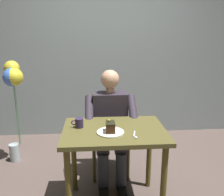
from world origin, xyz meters
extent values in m
cube|color=#9BABAD|center=(0.00, -1.76, 1.50)|extent=(6.40, 0.12, 3.00)
cube|color=brown|center=(0.00, 0.00, 0.74)|extent=(0.88, 0.63, 0.04)
cylinder|color=brown|center=(-0.38, 0.26, 0.37)|extent=(0.05, 0.05, 0.74)
cylinder|color=brown|center=(0.38, 0.26, 0.37)|extent=(0.05, 0.05, 0.74)
cylinder|color=brown|center=(-0.38, -0.26, 0.37)|extent=(0.05, 0.05, 0.74)
cylinder|color=brown|center=(0.38, -0.26, 0.37)|extent=(0.05, 0.05, 0.74)
cube|color=brown|center=(0.00, -0.55, 0.42)|extent=(0.42, 0.42, 0.04)
cube|color=brown|center=(0.00, -0.74, 0.67)|extent=(0.38, 0.04, 0.45)
cylinder|color=brown|center=(-0.18, -0.37, 0.21)|extent=(0.04, 0.04, 0.42)
cylinder|color=brown|center=(0.18, -0.37, 0.21)|extent=(0.04, 0.04, 0.42)
cylinder|color=brown|center=(-0.18, -0.73, 0.21)|extent=(0.04, 0.04, 0.42)
cylinder|color=brown|center=(0.18, -0.73, 0.21)|extent=(0.04, 0.04, 0.42)
cube|color=#302933|center=(0.00, -0.53, 0.69)|extent=(0.36, 0.22, 0.51)
sphere|color=tan|center=(0.00, -0.53, 1.09)|extent=(0.19, 0.19, 0.19)
cylinder|color=tan|center=(0.00, -0.53, 0.98)|extent=(0.09, 0.09, 0.06)
cylinder|color=#302933|center=(-0.22, -0.39, 0.81)|extent=(0.08, 0.33, 0.26)
sphere|color=tan|center=(-0.22, -0.23, 0.71)|extent=(0.09, 0.09, 0.09)
cylinder|color=#302933|center=(0.22, -0.39, 0.81)|extent=(0.08, 0.33, 0.26)
sphere|color=tan|center=(0.22, -0.23, 0.71)|extent=(0.09, 0.09, 0.09)
cylinder|color=#343742|center=(-0.09, -0.41, 0.42)|extent=(0.13, 0.38, 0.14)
cylinder|color=#343742|center=(0.09, -0.41, 0.42)|extent=(0.13, 0.38, 0.14)
cylinder|color=#343742|center=(-0.09, -0.23, 0.20)|extent=(0.11, 0.11, 0.40)
cube|color=black|center=(-0.09, -0.17, 0.03)|extent=(0.09, 0.22, 0.05)
cylinder|color=#343742|center=(0.09, -0.23, 0.20)|extent=(0.11, 0.11, 0.40)
cube|color=black|center=(0.09, -0.17, 0.03)|extent=(0.09, 0.22, 0.05)
cylinder|color=white|center=(0.04, 0.07, 0.76)|extent=(0.23, 0.23, 0.01)
cube|color=#3C2110|center=(0.04, 0.07, 0.80)|extent=(0.07, 0.11, 0.07)
cube|color=black|center=(0.04, 0.07, 0.84)|extent=(0.07, 0.11, 0.01)
sphere|color=gold|center=(0.05, 0.06, 0.86)|extent=(0.02, 0.02, 0.02)
cylinder|color=#302449|center=(0.30, -0.06, 0.80)|extent=(0.07, 0.07, 0.08)
torus|color=#302449|center=(0.35, -0.06, 0.80)|extent=(0.05, 0.01, 0.05)
cylinder|color=black|center=(0.30, -0.06, 0.83)|extent=(0.06, 0.06, 0.01)
cube|color=silver|center=(-0.15, 0.12, 0.76)|extent=(0.04, 0.11, 0.01)
ellipsoid|color=silver|center=(-0.15, 0.19, 0.76)|extent=(0.03, 0.04, 0.01)
cylinder|color=#B2C1C6|center=(1.18, -0.90, 0.11)|extent=(0.12, 0.12, 0.22)
sphere|color=yellow|center=(1.09, -0.89, 1.07)|extent=(0.21, 0.21, 0.21)
cylinder|color=#4C9956|center=(1.09, -0.89, 0.59)|extent=(0.01, 0.01, 0.74)
sphere|color=yellow|center=(1.13, -0.98, 1.16)|extent=(0.18, 0.18, 0.18)
cylinder|color=#4C9956|center=(1.13, -0.98, 0.64)|extent=(0.01, 0.01, 0.85)
sphere|color=#4777D9|center=(1.11, -0.89, 1.06)|extent=(0.22, 0.22, 0.22)
cylinder|color=#4C9956|center=(1.11, -0.89, 0.59)|extent=(0.01, 0.01, 0.74)
camera|label=1|loc=(0.16, 1.89, 1.54)|focal=38.11mm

